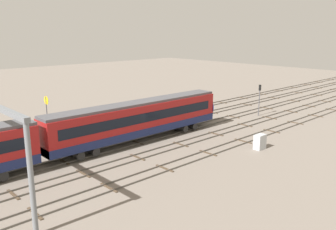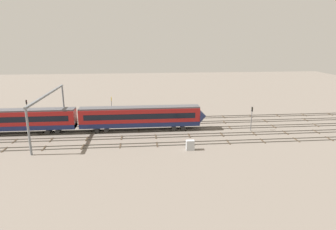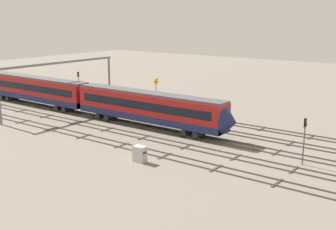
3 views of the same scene
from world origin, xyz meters
name	(u,v)px [view 1 (image 1 of 3)]	position (x,y,z in m)	size (l,w,h in m)	color
ground_plane	(137,142)	(0.00, 0.00, 0.00)	(197.30, 197.30, 0.00)	slate
track_near_foreground	(188,160)	(0.00, -8.51, 0.07)	(181.30, 2.40, 0.16)	#59544C
track_second_near	(160,150)	(0.00, -4.26, 0.07)	(181.30, 2.40, 0.16)	#59544C
track_with_train	(137,142)	(0.00, 0.00, 0.07)	(181.30, 2.40, 0.16)	#59544C
track_second_far	(116,135)	(0.00, 4.26, 0.07)	(181.30, 2.40, 0.16)	#59544C
track_far_background	(98,128)	(0.00, 8.51, 0.07)	(181.30, 2.40, 0.16)	#59544C
speed_sign_mid_trackside	(47,109)	(-6.32, 10.33, 3.44)	(0.14, 1.10, 5.08)	#4C4C51
signal_light_trackside_approach	(260,96)	(22.78, -2.18, 3.21)	(0.31, 0.32, 4.94)	#4C4C51
relay_cabinet	(260,142)	(8.67, -11.50, 0.85)	(1.39, 0.88, 1.71)	#B2B7BC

